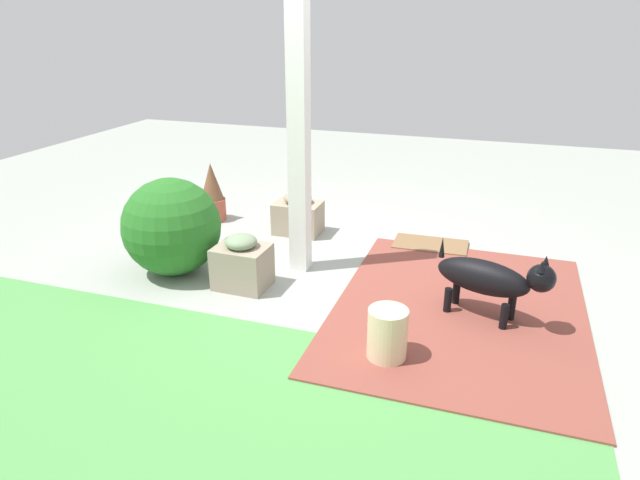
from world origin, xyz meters
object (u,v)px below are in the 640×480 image
porch_pillar (299,136)px  ceramic_urn (387,335)px  stone_planter_mid (242,263)px  terracotta_pot_spiky (212,193)px  round_shrub (172,227)px  doormat (430,245)px  dog (491,278)px  stone_planter_nearest (298,215)px

porch_pillar → ceramic_urn: bearing=131.6°
stone_planter_mid → terracotta_pot_spiky: terracotta_pot_spiky is taller
stone_planter_mid → round_shrub: size_ratio=0.55×
stone_planter_mid → ceramic_urn: (-1.33, 0.65, -0.03)m
ceramic_urn → stone_planter_mid: bearing=-26.0°
round_shrub → doormat: 2.40m
porch_pillar → doormat: size_ratio=3.36×
ceramic_urn → terracotta_pot_spiky: bearing=-40.6°
terracotta_pot_spiky → dog: (-2.91, 1.28, 0.03)m
porch_pillar → dog: porch_pillar is taller
ceramic_urn → dog: bearing=-128.9°
dog → doormat: size_ratio=1.20×
terracotta_pot_spiky → ceramic_urn: (-2.33, 1.99, -0.12)m
ceramic_urn → round_shrub: bearing=-19.8°
stone_planter_nearest → stone_planter_mid: (-0.00, 1.27, 0.01)m
stone_planter_mid → terracotta_pot_spiky: size_ratio=0.72×
porch_pillar → dog: bearing=165.4°
dog → ceramic_urn: dog is taller
terracotta_pot_spiky → stone_planter_nearest: bearing=175.8°
stone_planter_mid → round_shrub: round_shrub is taller
stone_planter_mid → ceramic_urn: bearing=154.0°
stone_planter_nearest → ceramic_urn: (-1.33, 1.92, -0.02)m
dog → porch_pillar: bearing=-14.6°
doormat → dog: bearing=114.7°
stone_planter_nearest → round_shrub: (0.67, 1.20, 0.22)m
porch_pillar → doormat: porch_pillar is taller
stone_planter_mid → stone_planter_nearest: bearing=-90.0°
round_shrub → ceramic_urn: round_shrub is taller
stone_planter_mid → dog: (-1.91, -0.07, 0.13)m
stone_planter_mid → round_shrub: bearing=-6.2°
round_shrub → doormat: (-2.00, -1.26, -0.40)m
stone_planter_nearest → dog: 2.26m
porch_pillar → stone_planter_mid: porch_pillar is taller
porch_pillar → stone_planter_nearest: porch_pillar is taller
stone_planter_nearest → round_shrub: bearing=60.7°
doormat → ceramic_urn: bearing=90.0°
stone_planter_nearest → terracotta_pot_spiky: size_ratio=0.74×
ceramic_urn → doormat: (-0.00, -1.98, -0.16)m
terracotta_pot_spiky → doormat: (-2.33, 0.01, -0.28)m
terracotta_pot_spiky → doormat: bearing=179.6°
round_shrub → terracotta_pot_spiky: round_shrub is taller
terracotta_pot_spiky → ceramic_urn: size_ratio=1.77×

